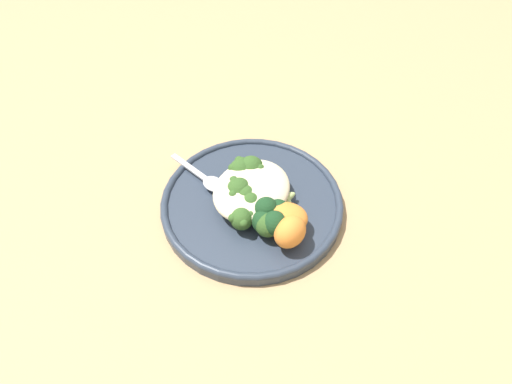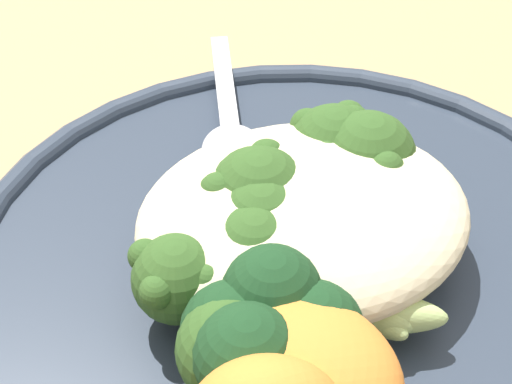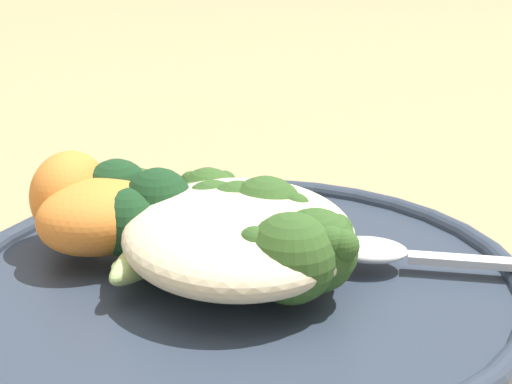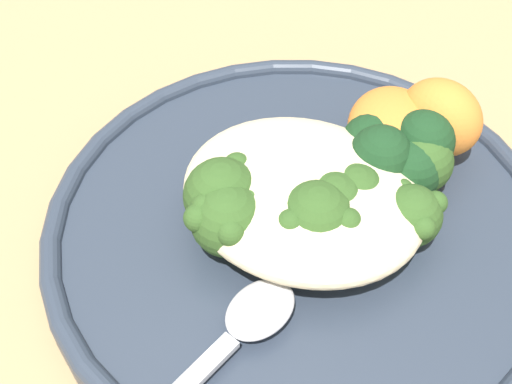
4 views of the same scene
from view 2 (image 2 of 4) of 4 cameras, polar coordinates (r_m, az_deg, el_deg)
ground_plane at (r=0.37m, az=5.66°, el=-5.69°), size 4.00×4.00×0.00m
plate at (r=0.35m, az=3.27°, el=-5.45°), size 0.29×0.29×0.02m
quinoa_mound at (r=0.33m, az=3.45°, el=-2.12°), size 0.13×0.11×0.04m
broccoli_stalk_0 at (r=0.35m, az=7.44°, el=0.73°), size 0.06×0.10×0.04m
broccoli_stalk_1 at (r=0.36m, az=5.46°, el=1.57°), size 0.05×0.11×0.04m
broccoli_stalk_2 at (r=0.33m, az=0.93°, el=-1.19°), size 0.06×0.09×0.04m
broccoli_stalk_3 at (r=0.33m, az=1.11°, el=-2.54°), size 0.06×0.09×0.04m
broccoli_stalk_4 at (r=0.32m, az=1.39°, el=-4.78°), size 0.07×0.07×0.04m
broccoli_stalk_5 at (r=0.31m, az=-1.35°, el=-6.51°), size 0.11×0.07×0.03m
broccoli_stalk_6 at (r=0.29m, az=-0.03°, el=-10.10°), size 0.08×0.04×0.04m
sweet_potato_chunk_0 at (r=0.28m, az=3.45°, el=-11.69°), size 0.08×0.08×0.04m
sweet_potato_chunk_1 at (r=0.28m, az=3.11°, el=-12.38°), size 0.08×0.08×0.03m
kale_tuft at (r=0.29m, az=1.12°, el=-9.59°), size 0.06×0.06×0.04m
spoon at (r=0.40m, az=-1.67°, el=3.85°), size 0.05×0.12×0.01m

